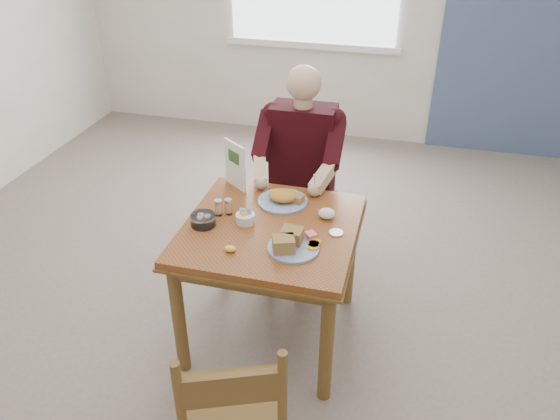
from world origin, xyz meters
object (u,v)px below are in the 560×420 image
(diner, at_px, (300,158))
(near_plate, at_px, (291,243))
(chair_far, at_px, (302,197))
(chair_near, at_px, (233,417))
(far_plate, at_px, (284,198))
(table, at_px, (270,243))

(diner, xyz_separation_m, near_plate, (0.16, -0.88, -0.03))
(chair_far, height_order, chair_near, same)
(diner, relative_size, far_plate, 4.15)
(far_plate, bearing_deg, chair_far, 91.07)
(chair_far, distance_m, diner, 0.34)
(table, relative_size, chair_near, 0.97)
(diner, bearing_deg, near_plate, -79.94)
(table, bearing_deg, near_plate, -47.51)
(diner, bearing_deg, far_plate, -88.72)
(diner, xyz_separation_m, far_plate, (0.01, -0.46, -0.03))
(table, height_order, diner, diner)
(chair_near, xyz_separation_m, far_plate, (-0.11, 1.24, 0.30))
(table, relative_size, far_plate, 2.75)
(table, height_order, near_plate, near_plate)
(diner, distance_m, far_plate, 0.46)
(chair_near, bearing_deg, near_plate, 87.28)
(table, xyz_separation_m, far_plate, (0.01, 0.25, 0.14))
(chair_near, height_order, near_plate, chair_near)
(chair_near, distance_m, diner, 1.73)
(table, bearing_deg, diner, 90.00)
(diner, height_order, far_plate, diner)
(chair_near, distance_m, near_plate, 0.87)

